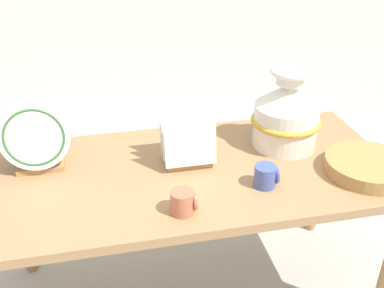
# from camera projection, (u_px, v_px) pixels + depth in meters

# --- Properties ---
(display_table) EXTENTS (1.54, 0.72, 0.66)m
(display_table) POSITION_uv_depth(u_px,v_px,m) (192.00, 185.00, 1.74)
(display_table) COLOR #9E754C
(display_table) RESTS_ON ground_plane
(ceramic_vase) EXTENTS (0.28, 0.28, 0.33)m
(ceramic_vase) POSITION_uv_depth(u_px,v_px,m) (286.00, 114.00, 1.80)
(ceramic_vase) COLOR white
(ceramic_vase) RESTS_ON display_table
(dish_rack_round_plates) EXTENTS (0.25, 0.15, 0.28)m
(dish_rack_round_plates) POSITION_uv_depth(u_px,v_px,m) (36.00, 138.00, 1.65)
(dish_rack_round_plates) COLOR tan
(dish_rack_round_plates) RESTS_ON display_table
(dish_rack_square_plates) EXTENTS (0.19, 0.14, 0.22)m
(dish_rack_square_plates) POSITION_uv_depth(u_px,v_px,m) (187.00, 144.00, 1.71)
(dish_rack_square_plates) COLOR tan
(dish_rack_square_plates) RESTS_ON display_table
(wicker_charger_stack) EXTENTS (0.31, 0.31, 0.05)m
(wicker_charger_stack) POSITION_uv_depth(u_px,v_px,m) (367.00, 166.00, 1.67)
(wicker_charger_stack) COLOR #AD7F47
(wicker_charger_stack) RESTS_ON display_table
(mug_cobalt_glaze) EXTENTS (0.09, 0.08, 0.08)m
(mug_cobalt_glaze) POSITION_uv_depth(u_px,v_px,m) (266.00, 176.00, 1.59)
(mug_cobalt_glaze) COLOR #42569E
(mug_cobalt_glaze) RESTS_ON display_table
(mug_terracotta_glaze) EXTENTS (0.09, 0.08, 0.08)m
(mug_terracotta_glaze) POSITION_uv_depth(u_px,v_px,m) (184.00, 202.00, 1.45)
(mug_terracotta_glaze) COLOR #B76647
(mug_terracotta_glaze) RESTS_ON display_table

